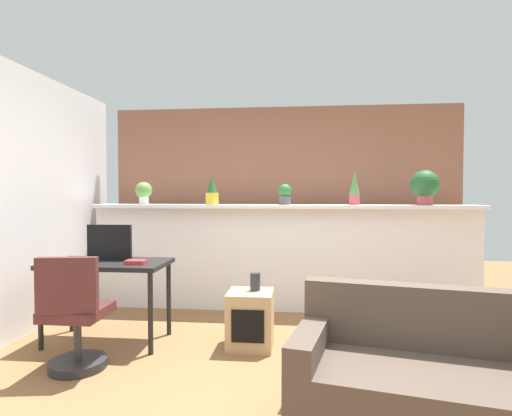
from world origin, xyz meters
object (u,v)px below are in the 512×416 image
potted_plant_3 (354,188)px  office_chair (75,322)px  potted_plant_0 (144,192)px  side_cube_shelf (250,319)px  desk (107,271)px  couch (433,385)px  book_on_desk (136,262)px  potted_plant_2 (285,194)px  potted_plant_1 (212,192)px  tv_monitor (109,242)px  potted_plant_4 (425,186)px  vase_on_shelf (255,282)px

potted_plant_3 → office_chair: potted_plant_3 is taller
office_chair → potted_plant_3: bearing=38.1°
potted_plant_0 → side_cube_shelf: potted_plant_0 is taller
office_chair → side_cube_shelf: bearing=26.8°
desk → couch: size_ratio=0.65×
potted_plant_0 → desk: potted_plant_0 is taller
desk → book_on_desk: bearing=-19.2°
office_chair → potted_plant_2: bearing=49.8°
potted_plant_1 → couch: bearing=-53.0°
tv_monitor → side_cube_shelf: 1.50m
potted_plant_2 → potted_plant_3: (0.79, 0.00, 0.07)m
potted_plant_1 → tv_monitor: bearing=-125.7°
office_chair → potted_plant_0: bearing=94.6°
potted_plant_2 → potted_plant_4: (1.57, -0.02, 0.09)m
potted_plant_0 → potted_plant_2: size_ratio=1.12×
desk → tv_monitor: 0.26m
side_cube_shelf → potted_plant_1: bearing=117.3°
potted_plant_2 → desk: 2.12m
tv_monitor → couch: size_ratio=0.25×
potted_plant_0 → couch: bearing=-42.6°
potted_plant_0 → potted_plant_2: 1.70m
potted_plant_3 → side_cube_shelf: 1.99m
potted_plant_2 → book_on_desk: size_ratio=1.36×
potted_plant_4 → desk: size_ratio=0.36×
potted_plant_0 → desk: bearing=-84.9°
potted_plant_3 → office_chair: bearing=-141.9°
potted_plant_3 → couch: potted_plant_3 is taller
potted_plant_4 → book_on_desk: potted_plant_4 is taller
potted_plant_0 → couch: (2.63, -2.42, -1.12)m
office_chair → book_on_desk: bearing=62.6°
side_cube_shelf → couch: size_ratio=0.30×
potted_plant_4 → couch: size_ratio=0.23×
potted_plant_4 → desk: (-3.16, -1.17, -0.80)m
tv_monitor → couch: bearing=-27.1°
potted_plant_2 → potted_plant_3: size_ratio=0.62×
tv_monitor → desk: bearing=-79.1°
couch → office_chair: bearing=166.9°
potted_plant_1 → vase_on_shelf: size_ratio=2.07×
desk → potted_plant_0: bearing=95.1°
tv_monitor → office_chair: size_ratio=0.47×
potted_plant_3 → desk: potted_plant_3 is taller
potted_plant_4 → book_on_desk: size_ratio=2.21×
potted_plant_3 → potted_plant_4: size_ratio=1.00×
potted_plant_0 → book_on_desk: size_ratio=1.52×
potted_plant_3 → desk: size_ratio=0.36×
potted_plant_1 → potted_plant_0: bearing=176.1°
potted_plant_1 → vase_on_shelf: bearing=-60.0°
potted_plant_2 → potted_plant_4: size_ratio=0.61×
potted_plant_3 → office_chair: 3.17m
potted_plant_2 → potted_plant_3: potted_plant_3 is taller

